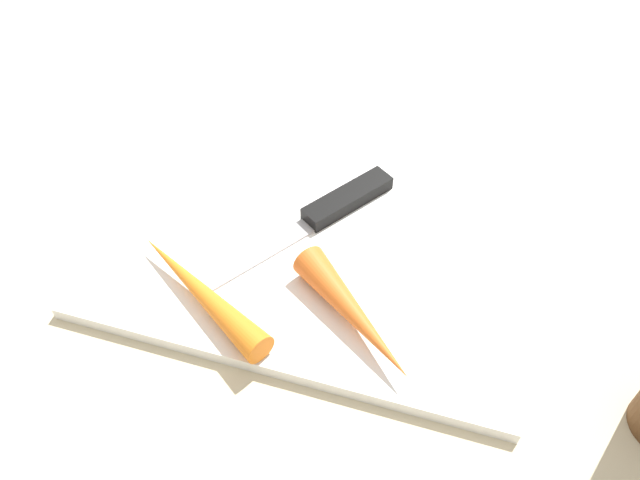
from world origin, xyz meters
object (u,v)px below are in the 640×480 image
Objects in this scene: carrot_short at (355,315)px; carrot_long at (200,290)px; cutting_board at (320,245)px; knife at (336,205)px.

carrot_long is at bearing -134.90° from carrot_short.
carrot_short is at bearing -56.76° from cutting_board.
knife is at bearing 151.70° from carrot_short.
carrot_short is (0.05, -0.11, 0.01)m from knife.
carrot_long is at bearing 4.13° from knife.
carrot_long is (-0.07, -0.09, 0.02)m from cutting_board.
cutting_board is 0.09m from carrot_short.
carrot_long reaches higher than cutting_board.
cutting_board is 2.05× the size of knife.
carrot_short reaches higher than cutting_board.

